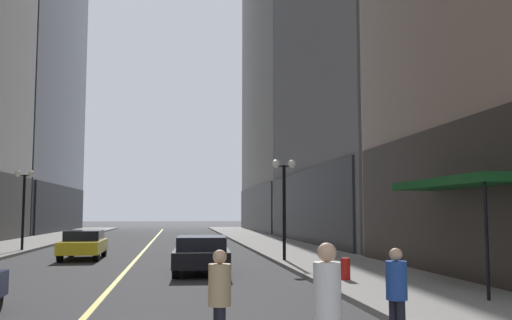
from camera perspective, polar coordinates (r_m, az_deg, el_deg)
The scene contains 15 objects.
ground_plane at distance 38.80m, azimuth -10.74°, elevation -8.40°, with size 200.00×200.00×0.00m, color #38383A.
sidewalk_left at distance 40.06m, azimuth -22.72°, elevation -7.88°, with size 4.50×78.00×0.15m, color gray.
sidewalk_right at distance 39.27m, azimuth 1.50°, elevation -8.34°, with size 4.50×78.00×0.15m, color gray.
lane_centre_stripe at distance 38.80m, azimuth -10.74°, elevation -8.40°, with size 0.16×70.00×0.01m, color #E5D64C.
building_right_far at distance 70.21m, azimuth 6.52°, elevation 15.13°, with size 16.07×26.00×53.37m.
storefront_awning_right at distance 16.95m, azimuth 19.58°, elevation -2.22°, with size 1.60×5.69×3.12m.
car_black at distance 20.52m, azimuth -5.53°, elevation -9.31°, with size 2.10×4.57×1.32m.
car_yellow at distance 27.73m, azimuth -16.98°, elevation -8.06°, with size 1.87×4.26×1.32m.
pedestrian_in_white_shirt at distance 7.15m, azimuth 7.21°, elevation -14.22°, with size 0.48×0.48×1.80m.
pedestrian_in_tan_trench at distance 8.66m, azimuth -3.69°, elevation -13.48°, with size 0.40×0.40×1.61m.
pedestrian_in_blue_hoodie at distance 9.55m, azimuth 13.99°, elevation -12.63°, with size 0.45×0.45×1.60m.
traffic_light_near_right at distance 7.20m, azimuth 21.33°, elevation 7.71°, with size 3.43×0.35×5.65m.
street_lamp_left_far at distance 33.17m, azimuth -22.35°, elevation -3.01°, with size 1.06×0.36×4.43m.
street_lamp_right_mid at distance 24.34m, azimuth 2.84°, elevation -2.72°, with size 1.06×0.36×4.43m.
fire_hydrant_right at distance 17.48m, azimuth 9.02°, elevation -11.03°, with size 0.28×0.28×0.80m, color red.
Camera 1 is at (1.89, -3.70, 2.17)m, focal length 39.67 mm.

